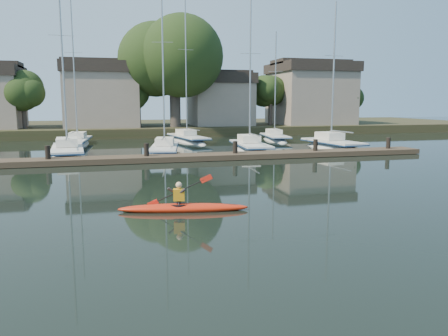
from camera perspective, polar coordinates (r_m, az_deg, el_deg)
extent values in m
plane|color=black|center=(15.91, 5.11, -5.49)|extent=(160.00, 160.00, 0.00)
ellipsoid|color=red|center=(15.75, -5.30, -5.26)|extent=(4.70, 1.46, 0.35)
cylinder|color=black|center=(15.72, -5.88, -4.86)|extent=(0.81, 0.81, 0.09)
imported|color=#2A2628|center=(15.64, -5.90, -3.54)|extent=(0.30, 0.41, 1.01)
cube|color=#C18112|center=(15.64, -5.90, -3.49)|extent=(0.44, 0.36, 0.41)
sphere|color=#D6AB86|center=(15.57, -5.92, -2.22)|extent=(0.23, 0.23, 0.23)
cube|color=#4C372B|center=(29.22, -4.19, 1.42)|extent=(34.00, 2.00, 0.35)
cylinder|color=black|center=(28.97, -21.98, 0.95)|extent=(0.32, 0.32, 1.80)
cylinder|color=black|center=(28.82, -10.07, 1.41)|extent=(0.32, 0.32, 1.80)
cylinder|color=black|center=(29.89, 1.47, 1.80)|extent=(0.32, 0.32, 1.80)
cylinder|color=black|center=(32.07, 11.83, 2.09)|extent=(0.32, 0.32, 1.80)
cylinder|color=black|center=(35.15, 20.63, 2.28)|extent=(0.32, 0.32, 1.80)
ellipsoid|color=silver|center=(33.45, -19.71, 0.88)|extent=(2.88, 9.06, 1.99)
cube|color=silver|center=(33.34, -19.79, 2.49)|extent=(2.65, 7.45, 0.15)
cube|color=navy|center=(33.35, -19.79, 2.34)|extent=(2.75, 7.64, 0.08)
cube|color=silver|center=(33.84, -19.82, 3.23)|extent=(1.66, 2.60, 0.58)
cylinder|color=#9EA0A5|center=(33.58, -20.36, 13.36)|extent=(0.13, 0.13, 12.60)
cylinder|color=#9EA0A5|center=(31.94, -19.89, 3.74)|extent=(0.34, 3.39, 0.08)
cylinder|color=#9EA0A5|center=(33.75, -20.50, 15.92)|extent=(1.68, 0.16, 0.03)
ellipsoid|color=silver|center=(33.34, -7.76, 1.35)|extent=(3.44, 8.72, 1.80)
cube|color=silver|center=(33.24, -7.79, 2.80)|extent=(3.08, 7.20, 0.13)
cube|color=navy|center=(33.25, -7.79, 2.67)|extent=(3.18, 7.38, 0.08)
cube|color=silver|center=(33.71, -7.75, 3.48)|extent=(1.72, 2.58, 0.52)
cylinder|color=#9EA0A5|center=(33.44, -7.99, 13.46)|extent=(0.11, 0.11, 12.29)
cylinder|color=#9EA0A5|center=(31.90, -7.94, 3.92)|extent=(0.64, 3.20, 0.08)
cylinder|color=#9EA0A5|center=(33.60, -8.04, 15.97)|extent=(1.49, 0.29, 0.03)
ellipsoid|color=silver|center=(34.85, 3.44, 1.69)|extent=(2.72, 8.29, 1.94)
cube|color=silver|center=(34.75, 3.45, 3.19)|extent=(2.51, 6.81, 0.14)
cube|color=navy|center=(34.75, 3.45, 3.06)|extent=(2.61, 6.98, 0.08)
cube|color=silver|center=(35.18, 3.27, 3.88)|extent=(1.59, 2.38, 0.56)
cylinder|color=#9EA0A5|center=(34.90, 3.44, 12.51)|extent=(0.12, 0.12, 11.21)
cylinder|color=#9EA0A5|center=(33.49, 3.97, 4.38)|extent=(0.30, 3.10, 0.08)
cylinder|color=#9EA0A5|center=(35.01, 3.46, 14.71)|extent=(1.63, 0.15, 0.03)
ellipsoid|color=silver|center=(37.46, 13.94, 1.89)|extent=(3.16, 7.97, 2.11)
cube|color=silver|center=(37.36, 14.00, 3.41)|extent=(2.89, 6.57, 0.16)
cube|color=navy|center=(37.37, 14.00, 3.27)|extent=(3.00, 6.73, 0.09)
cube|color=silver|center=(37.71, 13.62, 4.10)|extent=(1.78, 2.33, 0.61)
cylinder|color=#9EA0A5|center=(37.48, 14.11, 12.00)|extent=(0.13, 0.13, 11.09)
cylinder|color=#9EA0A5|center=(36.34, 15.10, 4.63)|extent=(0.41, 2.94, 0.09)
cylinder|color=#9EA0A5|center=(37.58, 14.19, 14.02)|extent=(1.77, 0.23, 0.03)
ellipsoid|color=silver|center=(41.60, -18.58, 2.43)|extent=(2.56, 8.58, 1.79)
cube|color=silver|center=(41.52, -18.64, 3.59)|extent=(2.36, 7.05, 0.13)
cube|color=navy|center=(41.53, -18.63, 3.49)|extent=(2.45, 7.22, 0.08)
cube|color=silver|center=(42.00, -18.57, 4.12)|extent=(1.48, 2.45, 0.52)
cylinder|color=#9EA0A5|center=(41.73, -19.01, 12.06)|extent=(0.11, 0.11, 12.22)
cylinder|color=#9EA0A5|center=(40.21, -18.93, 4.50)|extent=(0.30, 3.21, 0.08)
cylinder|color=#9EA0A5|center=(41.85, -19.11, 14.07)|extent=(1.50, 0.13, 0.03)
ellipsoid|color=silver|center=(42.96, -4.74, 3.04)|extent=(3.47, 9.66, 1.80)
cube|color=silver|center=(42.89, -4.75, 4.17)|extent=(3.11, 7.96, 0.13)
cube|color=navy|center=(42.89, -4.75, 4.07)|extent=(3.21, 8.16, 0.08)
cube|color=silver|center=(43.40, -5.01, 4.68)|extent=(1.73, 2.83, 0.52)
cylinder|color=#9EA0A5|center=(43.15, -5.00, 13.06)|extent=(0.11, 0.11, 13.25)
cylinder|color=#9EA0A5|center=(41.50, -4.12, 5.07)|extent=(0.65, 3.56, 0.08)
cylinder|color=#9EA0A5|center=(43.30, -5.02, 15.16)|extent=(1.50, 0.27, 0.03)
ellipsoid|color=silver|center=(44.27, 6.65, 3.19)|extent=(2.85, 7.52, 1.74)
cube|color=silver|center=(44.20, 6.67, 4.25)|extent=(2.59, 6.20, 0.13)
cube|color=navy|center=(44.21, 6.67, 4.16)|extent=(2.68, 6.35, 0.07)
cube|color=silver|center=(44.60, 6.54, 4.73)|extent=(1.54, 2.20, 0.50)
cylinder|color=#9EA0A5|center=(44.32, 6.72, 10.85)|extent=(0.11, 0.11, 10.08)
cylinder|color=#9EA0A5|center=(43.09, 7.04, 5.11)|extent=(0.43, 2.77, 0.07)
cylinder|color=#9EA0A5|center=(44.38, 6.75, 12.41)|extent=(1.46, 0.22, 0.03)
cube|color=#262D16|center=(58.84, -9.56, 5.28)|extent=(90.00, 24.00, 1.00)
cube|color=gray|center=(52.51, -15.66, 8.51)|extent=(8.00, 8.00, 6.00)
cube|color=#2F2621|center=(52.64, -15.83, 12.43)|extent=(8.40, 8.40, 1.20)
cube|color=gray|center=(54.15, -0.51, 8.29)|extent=(7.00, 7.00, 5.00)
cube|color=#2F2621|center=(54.22, -0.51, 11.57)|extent=(7.35, 7.35, 1.20)
cube|color=gray|center=(58.26, 11.15, 8.90)|extent=(9.00, 9.00, 6.50)
cube|color=#2F2621|center=(58.41, 11.27, 12.68)|extent=(9.45, 9.45, 1.20)
cylinder|color=#453C37|center=(50.03, -6.40, 8.21)|extent=(1.20, 1.20, 5.00)
sphere|color=black|center=(50.24, -6.50, 13.92)|extent=(8.50, 8.50, 8.50)
cylinder|color=#453C37|center=(51.27, -24.65, 6.37)|extent=(0.48, 0.48, 3.00)
sphere|color=black|center=(51.27, -24.83, 9.15)|extent=(3.40, 3.40, 3.40)
cylinder|color=#453C37|center=(50.13, -11.02, 6.84)|extent=(0.38, 0.38, 2.80)
sphere|color=black|center=(50.12, -11.10, 9.36)|extent=(2.72, 2.72, 2.72)
cylinder|color=#453C37|center=(54.53, 6.06, 7.30)|extent=(0.50, 0.50, 3.20)
sphere|color=black|center=(54.53, 6.10, 10.09)|extent=(3.57, 3.57, 3.57)
cylinder|color=#453C37|center=(57.52, 16.02, 6.79)|extent=(0.41, 0.41, 2.60)
sphere|color=black|center=(57.51, 16.11, 8.93)|extent=(2.89, 2.89, 2.89)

